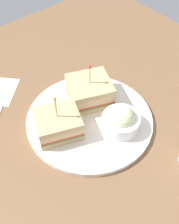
# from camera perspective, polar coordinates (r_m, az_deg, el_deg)

# --- Properties ---
(ground_plane) EXTENTS (0.94, 0.94, 0.02)m
(ground_plane) POSITION_cam_1_polar(r_m,az_deg,el_deg) (0.63, 0.00, -2.42)
(ground_plane) COLOR brown
(plate) EXTENTS (0.28, 0.28, 0.01)m
(plate) POSITION_cam_1_polar(r_m,az_deg,el_deg) (0.62, 0.00, -1.54)
(plate) COLOR silver
(plate) RESTS_ON ground_plane
(sandwich_half_front) EXTENTS (0.12, 0.12, 0.10)m
(sandwich_half_front) POSITION_cam_1_polar(r_m,az_deg,el_deg) (0.63, 0.04, 4.30)
(sandwich_half_front) COLOR tan
(sandwich_half_front) RESTS_ON plate
(sandwich_half_back) EXTENTS (0.11, 0.11, 0.10)m
(sandwich_half_back) POSITION_cam_1_polar(r_m,az_deg,el_deg) (0.57, -6.42, -2.37)
(sandwich_half_back) COLOR tan
(sandwich_half_back) RESTS_ON plate
(coleslaw_bowl) EXTENTS (0.08, 0.08, 0.06)m
(coleslaw_bowl) POSITION_cam_1_polar(r_m,az_deg,el_deg) (0.58, 6.43, -1.70)
(coleslaw_bowl) COLOR white
(coleslaw_bowl) RESTS_ON plate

